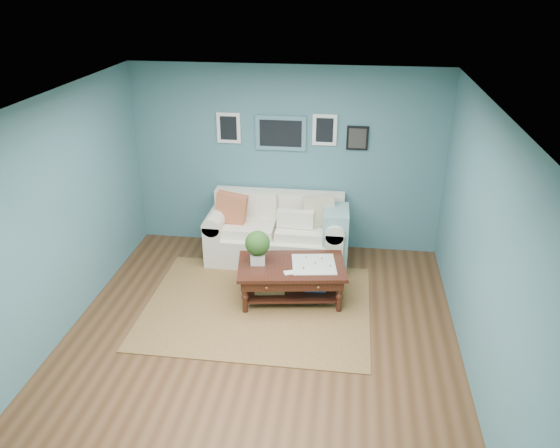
# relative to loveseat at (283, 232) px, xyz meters

# --- Properties ---
(room_shell) EXTENTS (5.00, 5.02, 2.70)m
(room_shell) POSITION_rel_loveseat_xyz_m (-0.01, -1.97, 0.94)
(room_shell) COLOR brown
(room_shell) RESTS_ON ground
(area_rug) EXTENTS (2.79, 2.23, 0.01)m
(area_rug) POSITION_rel_loveseat_xyz_m (-0.14, -1.33, -0.41)
(area_rug) COLOR brown
(area_rug) RESTS_ON ground
(loveseat) EXTENTS (2.00, 0.91, 1.03)m
(loveseat) POSITION_rel_loveseat_xyz_m (0.00, 0.00, 0.00)
(loveseat) COLOR #EDE7CF
(loveseat) RESTS_ON ground
(coffee_table) EXTENTS (1.43, 0.97, 0.93)m
(coffee_table) POSITION_rel_loveseat_xyz_m (0.18, -1.10, -0.00)
(coffee_table) COLOR black
(coffee_table) RESTS_ON ground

